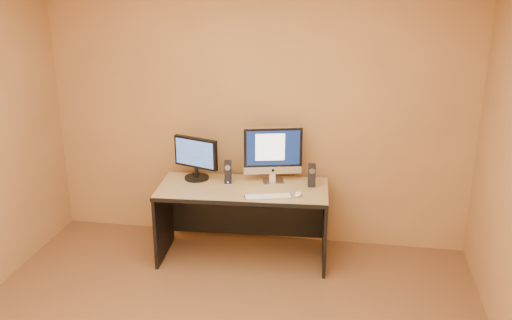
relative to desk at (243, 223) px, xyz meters
name	(u,v)px	position (x,y,z in m)	size (l,w,h in m)	color
walls	(202,188)	(0.05, -1.52, 0.95)	(4.00, 4.00, 2.60)	#A27241
desk	(243,223)	(0.00, 0.00, 0.00)	(1.51, 0.66, 0.70)	tan
imac	(273,155)	(0.25, 0.19, 0.61)	(0.54, 0.20, 0.52)	silver
second_monitor	(196,158)	(-0.46, 0.15, 0.55)	(0.45, 0.23, 0.40)	black
speaker_left	(228,172)	(-0.16, 0.10, 0.45)	(0.06, 0.07, 0.21)	black
speaker_right	(312,175)	(0.60, 0.14, 0.45)	(0.06, 0.07, 0.21)	black
keyboard	(268,197)	(0.26, -0.18, 0.36)	(0.41, 0.11, 0.02)	silver
mouse	(298,194)	(0.51, -0.11, 0.37)	(0.05, 0.10, 0.03)	white
cable_a	(274,179)	(0.25, 0.24, 0.35)	(0.01, 0.01, 0.21)	black
cable_b	(269,178)	(0.19, 0.27, 0.35)	(0.01, 0.01, 0.17)	black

